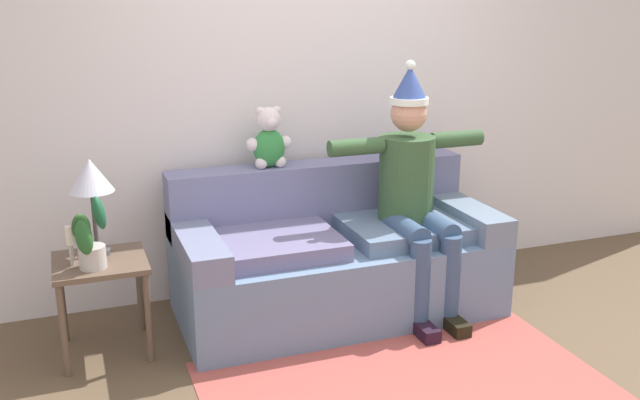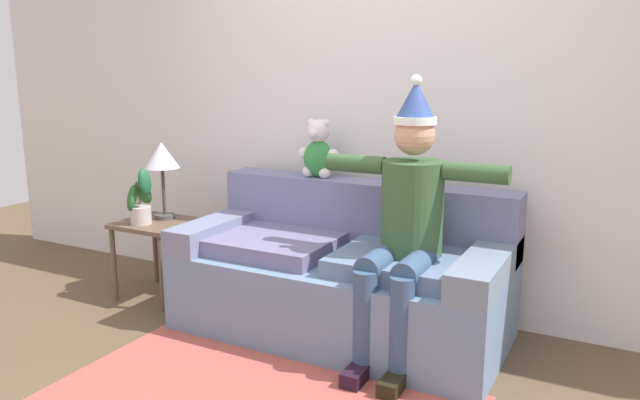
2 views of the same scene
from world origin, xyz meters
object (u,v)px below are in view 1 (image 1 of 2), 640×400
at_px(table_lamp, 91,180).
at_px(candle_tall, 70,240).
at_px(teddy_bear, 269,140).
at_px(couch, 335,256).
at_px(potted_plant, 90,239).
at_px(person_seated, 413,188).
at_px(side_table, 101,276).

relative_size(table_lamp, candle_tall, 2.52).
xyz_separation_m(teddy_bear, table_lamp, (-1.07, -0.28, -0.09)).
height_order(couch, potted_plant, potted_plant).
relative_size(couch, candle_tall, 9.07).
height_order(person_seated, potted_plant, person_seated).
bearing_deg(couch, teddy_bear, 138.79).
relative_size(teddy_bear, side_table, 0.70).
height_order(teddy_bear, side_table, teddy_bear).
bearing_deg(person_seated, teddy_bear, 149.59).
xyz_separation_m(person_seated, table_lamp, (-1.85, 0.17, 0.17)).
bearing_deg(teddy_bear, table_lamp, -165.32).
height_order(table_lamp, candle_tall, table_lamp).
distance_m(couch, table_lamp, 1.53).
xyz_separation_m(couch, side_table, (-1.40, -0.09, 0.11)).
height_order(table_lamp, potted_plant, table_lamp).
bearing_deg(couch, table_lamp, 179.82).
xyz_separation_m(side_table, candle_tall, (-0.14, -0.02, 0.23)).
bearing_deg(candle_tall, potted_plant, -38.11).
bearing_deg(table_lamp, candle_tall, -139.73).
bearing_deg(side_table, couch, 3.66).
distance_m(person_seated, teddy_bear, 0.93).
height_order(person_seated, candle_tall, person_seated).
distance_m(teddy_bear, side_table, 1.28).
distance_m(couch, potted_plant, 1.49).
bearing_deg(person_seated, candle_tall, 178.33).
distance_m(table_lamp, potted_plant, 0.33).
bearing_deg(teddy_bear, potted_plant, -157.04).
relative_size(potted_plant, candle_tall, 1.82).
relative_size(side_table, potted_plant, 1.39).
height_order(person_seated, side_table, person_seated).
relative_size(teddy_bear, table_lamp, 0.71).
bearing_deg(side_table, table_lamp, 91.61).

